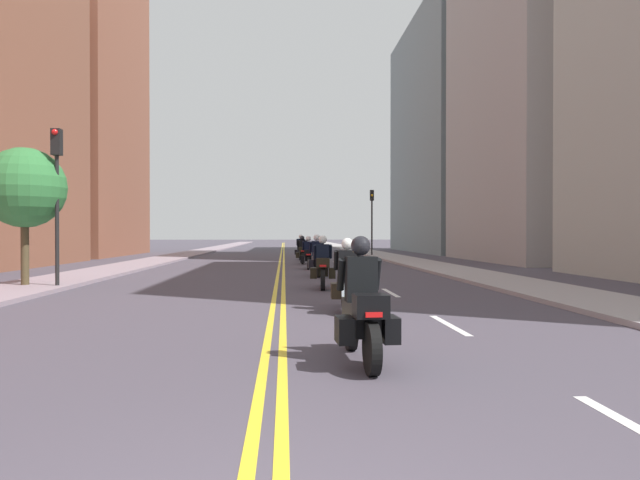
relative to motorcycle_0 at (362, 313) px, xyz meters
name	(u,v)px	position (x,y,z in m)	size (l,w,h in m)	color
ground_plane	(282,254)	(-1.15, 43.12, -0.66)	(264.00, 264.00, 0.00)	#453F4A
sidewalk_left	(192,253)	(-8.84, 43.12, -0.60)	(2.65, 144.00, 0.12)	gray
sidewalk_right	(371,253)	(6.55, 43.12, -0.60)	(2.65, 144.00, 0.12)	#9B9395
centreline_yellow_inner	(281,254)	(-1.27, 43.12, -0.66)	(0.12, 132.00, 0.01)	yellow
centreline_yellow_outer	(284,254)	(-1.03, 43.12, -0.66)	(0.12, 132.00, 0.01)	yellow
lane_dashes_white	(340,265)	(2.04, 24.12, -0.66)	(0.14, 56.40, 0.01)	silver
building_right_1	(528,17)	(14.22, 28.36, 14.59)	(6.37, 14.61, 30.51)	#9E9591
building_left_2	(79,81)	(-17.11, 39.88, 13.04)	(7.56, 15.01, 27.41)	brown
building_right_2	(447,137)	(14.51, 47.79, 10.34)	(6.96, 21.58, 22.00)	gray
motorcycle_0	(362,313)	(0.00, 0.00, 0.00)	(0.78, 2.20, 1.66)	black
motorcycle_1	(348,282)	(0.37, 5.16, -0.02)	(0.77, 2.21, 1.60)	black
motorcycle_2	(323,267)	(0.18, 10.54, 0.00)	(0.78, 2.21, 1.64)	black
motorcycle_3	(317,259)	(0.30, 15.73, 0.02)	(0.78, 2.14, 1.68)	black
motorcycle_4	(308,255)	(0.16, 20.72, 0.00)	(0.78, 2.12, 1.60)	black
motorcycle_5	(302,252)	(0.03, 25.95, -0.02)	(0.76, 2.27, 1.60)	black
motorcycle_6	(301,250)	(0.09, 31.39, 0.00)	(0.78, 2.16, 1.66)	black
traffic_light_near	(57,179)	(-7.92, 10.80, 2.71)	(0.28, 0.38, 4.88)	black
traffic_light_far	(372,211)	(5.62, 36.56, 2.78)	(0.28, 0.38, 5.02)	black
street_tree_0	(25,188)	(-9.00, 11.10, 2.44)	(2.47, 2.47, 4.35)	#463B25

